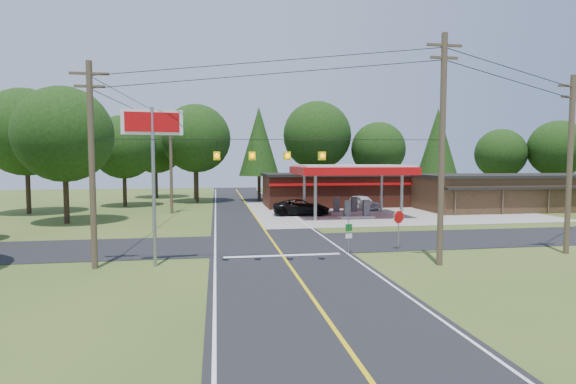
{
  "coord_description": "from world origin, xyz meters",
  "views": [
    {
      "loc": [
        -3.6,
        -27.85,
        5.27
      ],
      "look_at": [
        2.0,
        7.0,
        2.8
      ],
      "focal_mm": 28.0,
      "sensor_mm": 36.0,
      "label": 1
    }
  ],
  "objects": [
    {
      "name": "lane_center_yellow",
      "position": [
        0.0,
        0.0,
        0.03
      ],
      "size": [
        0.15,
        110.0,
        0.0
      ],
      "primitive_type": "cube",
      "color": "yellow",
      "rests_on": "main_highway"
    },
    {
      "name": "octagonal_stop_sign",
      "position": [
        7.0,
        -3.01,
        1.77
      ],
      "size": [
        0.79,
        0.33,
        2.38
      ],
      "color": "gray",
      "rests_on": "ground"
    },
    {
      "name": "utility_pole_right_b",
      "position": [
        16.0,
        -5.5,
        5.2
      ],
      "size": [
        1.8,
        0.3,
        10.0
      ],
      "color": "#473828",
      "rests_on": "ground"
    },
    {
      "name": "utility_pole_near_right",
      "position": [
        7.5,
        -7.0,
        5.96
      ],
      "size": [
        1.8,
        0.3,
        11.5
      ],
      "color": "#473828",
      "rests_on": "ground"
    },
    {
      "name": "utility_pole_near_left",
      "position": [
        -9.5,
        -5.0,
        5.2
      ],
      "size": [
        1.8,
        0.3,
        10.0
      ],
      "color": "#473828",
      "rests_on": "ground"
    },
    {
      "name": "strip_building",
      "position": [
        28.0,
        15.98,
        1.91
      ],
      "size": [
        20.4,
        8.75,
        3.8
      ],
      "color": "#3D2819",
      "rests_on": "ground"
    },
    {
      "name": "utility_pole_far_left",
      "position": [
        -8.0,
        18.0,
        5.2
      ],
      "size": [
        1.8,
        0.3,
        10.0
      ],
      "color": "#473828",
      "rests_on": "ground"
    },
    {
      "name": "gas_canopy",
      "position": [
        9.0,
        13.0,
        4.27
      ],
      "size": [
        10.6,
        7.4,
        4.88
      ],
      "color": "gray",
      "rests_on": "ground"
    },
    {
      "name": "suv_car",
      "position": [
        4.5,
        14.5,
        0.76
      ],
      "size": [
        5.9,
        5.9,
        1.52
      ],
      "primitive_type": "imported",
      "rotation": [
        0.0,
        0.0,
        1.49
      ],
      "color": "black",
      "rests_on": "ground"
    },
    {
      "name": "sedan_car",
      "position": [
        12.0,
        18.63,
        0.77
      ],
      "size": [
        5.92,
        5.92,
        1.53
      ],
      "primitive_type": "imported",
      "rotation": [
        0.0,
        0.0,
        0.41
      ],
      "color": "silver",
      "rests_on": "ground"
    },
    {
      "name": "main_highway",
      "position": [
        0.0,
        0.0,
        0.01
      ],
      "size": [
        8.0,
        120.0,
        0.02
      ],
      "primitive_type": "cube",
      "color": "black",
      "rests_on": "ground"
    },
    {
      "name": "convenience_store",
      "position": [
        10.0,
        22.98,
        1.92
      ],
      "size": [
        16.4,
        7.55,
        3.8
      ],
      "color": "#5E291A",
      "rests_on": "ground"
    },
    {
      "name": "ground",
      "position": [
        0.0,
        0.0,
        0.0
      ],
      "size": [
        120.0,
        120.0,
        0.0
      ],
      "primitive_type": "plane",
      "color": "#37501C",
      "rests_on": "ground"
    },
    {
      "name": "overhead_beacons",
      "position": [
        -1.0,
        -6.0,
        6.21
      ],
      "size": [
        17.04,
        2.04,
        1.03
      ],
      "color": "black",
      "rests_on": "ground"
    },
    {
      "name": "treeline_backdrop",
      "position": [
        0.82,
        24.01,
        7.49
      ],
      "size": [
        70.27,
        51.59,
        13.3
      ],
      "color": "#332316",
      "rests_on": "ground"
    },
    {
      "name": "utility_pole_north",
      "position": [
        -6.5,
        35.0,
        4.75
      ],
      "size": [
        0.3,
        0.3,
        9.5
      ],
      "color": "#473828",
      "rests_on": "ground"
    },
    {
      "name": "cross_road",
      "position": [
        0.0,
        0.0,
        0.01
      ],
      "size": [
        70.0,
        7.0,
        0.02
      ],
      "primitive_type": "cube",
      "color": "black",
      "rests_on": "ground"
    },
    {
      "name": "route_sign_post",
      "position": [
        3.8,
        -3.52,
        1.14
      ],
      "size": [
        0.4,
        0.11,
        1.93
      ],
      "color": "gray",
      "rests_on": "ground"
    },
    {
      "name": "big_stop_sign",
      "position": [
        -6.65,
        -5.01,
        5.96
      ],
      "size": [
        2.91,
        0.44,
        7.87
      ],
      "color": "gray",
      "rests_on": "ground"
    }
  ]
}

